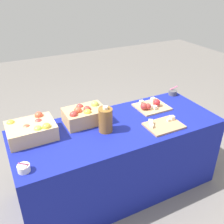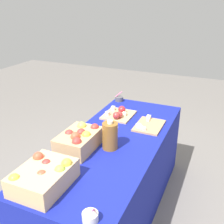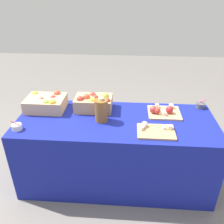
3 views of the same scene
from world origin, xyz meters
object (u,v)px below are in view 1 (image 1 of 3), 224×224
at_px(apple_crate_left, 32,130).
at_px(sample_bowl_near, 173,93).
at_px(apple_crate_middle, 85,115).
at_px(cutting_board_front, 163,125).
at_px(cider_jug, 106,120).
at_px(sample_bowl_mid, 24,168).
at_px(cutting_board_back, 151,106).

height_order(apple_crate_left, sample_bowl_near, apple_crate_left).
bearing_deg(sample_bowl_near, apple_crate_middle, -173.94).
xyz_separation_m(cutting_board_front, cider_jug, (-0.49, 0.17, 0.10)).
distance_m(sample_bowl_mid, cider_jug, 0.77).
relative_size(sample_bowl_near, sample_bowl_mid, 1.05).
xyz_separation_m(apple_crate_middle, cutting_board_front, (0.60, -0.38, -0.07)).
relative_size(apple_crate_middle, sample_bowl_near, 3.38).
bearing_deg(sample_bowl_near, sample_bowl_mid, -162.45).
relative_size(cutting_board_front, sample_bowl_near, 2.96).
bearing_deg(cutting_board_back, cutting_board_front, -106.38).
bearing_deg(cider_jug, apple_crate_left, 162.26).
bearing_deg(apple_crate_middle, cider_jug, -64.67).
xyz_separation_m(cutting_board_back, sample_bowl_near, (0.41, 0.16, 0.00)).
xyz_separation_m(cutting_board_front, sample_bowl_mid, (-1.23, -0.05, 0.01)).
distance_m(apple_crate_left, sample_bowl_mid, 0.43).
relative_size(cutting_board_front, cider_jug, 1.36).
bearing_deg(sample_bowl_near, cider_jug, -161.49).
relative_size(cutting_board_back, sample_bowl_near, 2.88).
bearing_deg(cutting_board_front, sample_bowl_mid, -177.85).
distance_m(cutting_board_back, cider_jug, 0.62).
relative_size(cutting_board_front, sample_bowl_mid, 3.11).
relative_size(cutting_board_front, cutting_board_back, 1.03).
xyz_separation_m(apple_crate_left, cider_jug, (0.59, -0.19, 0.04)).
xyz_separation_m(apple_crate_middle, cider_jug, (0.10, -0.22, 0.03)).
bearing_deg(apple_crate_left, sample_bowl_near, 5.27).
distance_m(cutting_board_front, sample_bowl_near, 0.71).
xyz_separation_m(apple_crate_left, sample_bowl_near, (1.59, 0.15, -0.04)).
bearing_deg(sample_bowl_mid, cutting_board_back, 16.19).
height_order(apple_crate_middle, cider_jug, cider_jug).
relative_size(sample_bowl_mid, cider_jug, 0.44).
xyz_separation_m(sample_bowl_mid, cider_jug, (0.73, 0.21, 0.08)).
bearing_deg(cutting_board_front, sample_bowl_near, 44.73).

